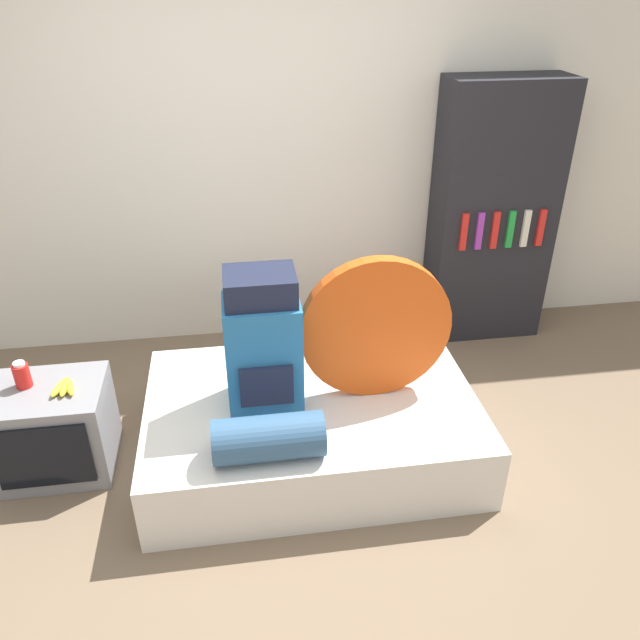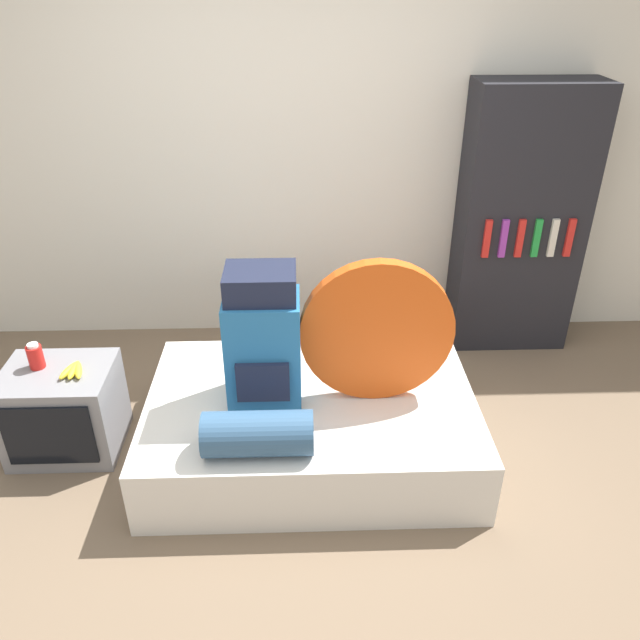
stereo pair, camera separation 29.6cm
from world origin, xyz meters
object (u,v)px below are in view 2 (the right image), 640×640
sleeping_roll (258,434)px  canister (35,356)px  backpack (263,340)px  bookshelf (520,222)px  tent_bag (377,332)px  television (64,410)px

sleeping_roll → canister: bearing=155.2°
backpack → sleeping_roll: backpack is taller
backpack → bookshelf: bearing=35.1°
sleeping_roll → backpack: bearing=88.0°
backpack → canister: (-1.16, 0.12, -0.15)m
backpack → bookshelf: bookshelf is taller
tent_bag → television: bearing=177.5°
tent_bag → canister: tent_bag is taller
backpack → sleeping_roll: 0.48m
bookshelf → tent_bag: bearing=-132.8°
backpack → tent_bag: tent_bag is taller
television → bookshelf: (2.65, 1.04, 0.61)m
sleeping_roll → television: size_ratio=0.89×
tent_bag → television: tent_bag is taller
backpack → bookshelf: size_ratio=0.41×
backpack → tent_bag: size_ratio=0.94×
tent_bag → sleeping_roll: (-0.57, -0.41, -0.27)m
tent_bag → bookshelf: (1.03, 1.11, 0.13)m
television → tent_bag: bearing=-2.5°
television → canister: size_ratio=3.99×
backpack → sleeping_roll: size_ratio=1.43×
sleeping_roll → bookshelf: (1.60, 1.52, 0.40)m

